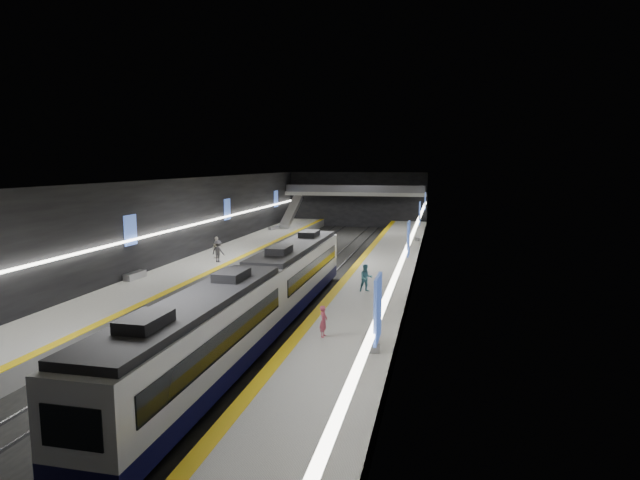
% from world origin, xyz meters
% --- Properties ---
extents(ground, '(70.00, 70.00, 0.00)m').
position_xyz_m(ground, '(0.00, 0.00, 0.00)').
color(ground, black).
rests_on(ground, ground).
extents(ceiling, '(20.00, 70.00, 0.04)m').
position_xyz_m(ceiling, '(0.00, 0.00, 8.00)').
color(ceiling, beige).
rests_on(ceiling, wall_left).
extents(wall_left, '(0.04, 70.00, 8.00)m').
position_xyz_m(wall_left, '(-10.00, 0.00, 4.00)').
color(wall_left, black).
rests_on(wall_left, ground).
extents(wall_right, '(0.04, 70.00, 8.00)m').
position_xyz_m(wall_right, '(10.00, 0.00, 4.00)').
color(wall_right, black).
rests_on(wall_right, ground).
extents(wall_back, '(20.00, 0.04, 8.00)m').
position_xyz_m(wall_back, '(0.00, 35.00, 4.00)').
color(wall_back, black).
rests_on(wall_back, ground).
extents(platform_left, '(5.00, 70.00, 1.00)m').
position_xyz_m(platform_left, '(-7.50, 0.00, 0.50)').
color(platform_left, slate).
rests_on(platform_left, ground).
extents(tile_surface_left, '(5.00, 70.00, 0.02)m').
position_xyz_m(tile_surface_left, '(-7.50, 0.00, 1.01)').
color(tile_surface_left, '#999994').
rests_on(tile_surface_left, platform_left).
extents(tactile_strip_left, '(0.60, 70.00, 0.02)m').
position_xyz_m(tactile_strip_left, '(-5.30, 0.00, 1.02)').
color(tactile_strip_left, '#E4BA0C').
rests_on(tactile_strip_left, platform_left).
extents(platform_right, '(5.00, 70.00, 1.00)m').
position_xyz_m(platform_right, '(7.50, 0.00, 0.50)').
color(platform_right, slate).
rests_on(platform_right, ground).
extents(tile_surface_right, '(5.00, 70.00, 0.02)m').
position_xyz_m(tile_surface_right, '(7.50, 0.00, 1.01)').
color(tile_surface_right, '#999994').
rests_on(tile_surface_right, platform_right).
extents(tactile_strip_right, '(0.60, 70.00, 0.02)m').
position_xyz_m(tactile_strip_right, '(5.30, 0.00, 1.02)').
color(tactile_strip_right, '#E4BA0C').
rests_on(tactile_strip_right, platform_right).
extents(rails, '(6.52, 70.00, 0.12)m').
position_xyz_m(rails, '(-0.00, 0.00, 0.06)').
color(rails, gray).
rests_on(rails, ground).
extents(train, '(2.69, 30.04, 3.60)m').
position_xyz_m(train, '(2.50, -15.74, 2.20)').
color(train, '#100F39').
rests_on(train, ground).
extents(ad_posters, '(19.94, 53.50, 2.20)m').
position_xyz_m(ad_posters, '(-0.00, 1.00, 4.50)').
color(ad_posters, '#3F60BF').
rests_on(ad_posters, wall_left).
extents(cove_light_left, '(0.25, 68.60, 0.12)m').
position_xyz_m(cove_light_left, '(-9.80, 0.00, 3.80)').
color(cove_light_left, white).
rests_on(cove_light_left, wall_left).
extents(cove_light_right, '(0.25, 68.60, 0.12)m').
position_xyz_m(cove_light_right, '(9.80, 0.00, 3.80)').
color(cove_light_right, white).
rests_on(cove_light_right, wall_right).
extents(mezzanine_bridge, '(20.00, 3.00, 1.50)m').
position_xyz_m(mezzanine_bridge, '(0.00, 32.93, 5.04)').
color(mezzanine_bridge, gray).
rests_on(mezzanine_bridge, wall_left).
extents(escalator, '(1.20, 7.50, 3.92)m').
position_xyz_m(escalator, '(-7.50, 26.00, 2.90)').
color(escalator, '#99999E').
rests_on(escalator, platform_left).
extents(bench_left_near, '(0.67, 2.08, 0.50)m').
position_xyz_m(bench_left_near, '(-9.50, -8.39, 1.25)').
color(bench_left_near, '#99999E').
rests_on(bench_left_near, platform_left).
extents(bench_left_far, '(0.99, 1.68, 0.40)m').
position_xyz_m(bench_left_far, '(-8.55, 21.47, 1.20)').
color(bench_left_far, '#99999E').
rests_on(bench_left_far, platform_left).
extents(bench_right_near, '(0.90, 2.05, 0.49)m').
position_xyz_m(bench_right_near, '(9.02, -18.89, 1.24)').
color(bench_right_near, '#99999E').
rests_on(bench_right_near, platform_right).
extents(bench_right_far, '(0.55, 1.63, 0.39)m').
position_xyz_m(bench_right_far, '(9.50, 15.90, 1.20)').
color(bench_right_far, '#99999E').
rests_on(bench_right_far, platform_right).
extents(passenger_right_a, '(0.40, 0.58, 1.52)m').
position_xyz_m(passenger_right_a, '(6.55, -18.03, 1.76)').
color(passenger_right_a, '#C64962').
rests_on(passenger_right_a, platform_right).
extents(passenger_right_b, '(1.07, 0.97, 1.79)m').
position_xyz_m(passenger_right_b, '(7.28, -8.51, 1.89)').
color(passenger_right_b, teal).
rests_on(passenger_right_b, platform_right).
extents(passenger_left_a, '(0.78, 1.21, 1.92)m').
position_xyz_m(passenger_left_a, '(-7.16, 0.85, 1.96)').
color(passenger_left_a, '#B9B3A9').
rests_on(passenger_left_a, platform_left).
extents(passenger_left_b, '(1.33, 0.96, 1.85)m').
position_xyz_m(passenger_left_b, '(-6.29, -0.90, 1.93)').
color(passenger_left_b, '#3A393F').
rests_on(passenger_left_b, platform_left).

